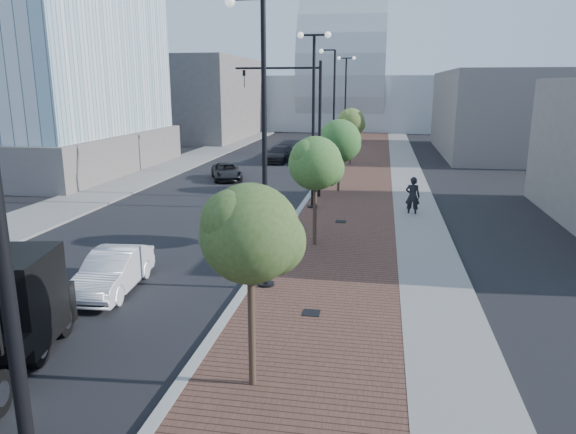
# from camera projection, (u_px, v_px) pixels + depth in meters

# --- Properties ---
(sidewalk) EXTENTS (7.00, 140.00, 0.12)m
(sidewalk) POSITION_uv_depth(u_px,v_px,m) (373.00, 164.00, 46.13)
(sidewalk) COLOR #4C2D23
(sidewalk) RESTS_ON ground
(concrete_strip) EXTENTS (2.40, 140.00, 0.13)m
(concrete_strip) POSITION_uv_depth(u_px,v_px,m) (405.00, 164.00, 45.67)
(concrete_strip) COLOR slate
(concrete_strip) RESTS_ON ground
(curb) EXTENTS (0.30, 140.00, 0.14)m
(curb) POSITION_uv_depth(u_px,v_px,m) (332.00, 163.00, 46.72)
(curb) COLOR gray
(curb) RESTS_ON ground
(west_sidewalk) EXTENTS (4.00, 140.00, 0.12)m
(west_sidewalk) POSITION_uv_depth(u_px,v_px,m) (190.00, 159.00, 48.90)
(west_sidewalk) COLOR slate
(west_sidewalk) RESTS_ON ground
(white_sedan) EXTENTS (1.80, 4.24, 1.36)m
(white_sedan) POSITION_uv_depth(u_px,v_px,m) (113.00, 271.00, 17.57)
(white_sedan) COLOR silver
(white_sedan) RESTS_ON ground
(dark_car_mid) EXTENTS (3.38, 4.65, 1.18)m
(dark_car_mid) POSITION_uv_depth(u_px,v_px,m) (227.00, 172.00, 38.51)
(dark_car_mid) COLOR black
(dark_car_mid) RESTS_ON ground
(dark_car_far) EXTENTS (2.69, 5.04, 1.39)m
(dark_car_far) POSITION_uv_depth(u_px,v_px,m) (280.00, 154.00, 47.37)
(dark_car_far) COLOR black
(dark_car_far) RESTS_ON ground
(pedestrian) EXTENTS (0.82, 0.60, 2.06)m
(pedestrian) POSITION_uv_depth(u_px,v_px,m) (413.00, 196.00, 27.70)
(pedestrian) COLOR black
(pedestrian) RESTS_ON ground
(streetlight_0) EXTENTS (1.72, 0.56, 9.28)m
(streetlight_0) POSITION_uv_depth(u_px,v_px,m) (5.00, 272.00, 5.31)
(streetlight_0) COLOR black
(streetlight_0) RESTS_ON ground
(streetlight_1) EXTENTS (1.44, 0.56, 9.21)m
(streetlight_1) POSITION_uv_depth(u_px,v_px,m) (261.00, 159.00, 16.92)
(streetlight_1) COLOR black
(streetlight_1) RESTS_ON ground
(streetlight_2) EXTENTS (1.72, 0.56, 9.28)m
(streetlight_2) POSITION_uv_depth(u_px,v_px,m) (313.00, 120.00, 28.26)
(streetlight_2) COLOR black
(streetlight_2) RESTS_ON ground
(streetlight_3) EXTENTS (1.44, 0.56, 9.21)m
(streetlight_3) POSITION_uv_depth(u_px,v_px,m) (332.00, 117.00, 39.87)
(streetlight_3) COLOR black
(streetlight_3) RESTS_ON ground
(streetlight_4) EXTENTS (1.72, 0.56, 9.28)m
(streetlight_4) POSITION_uv_depth(u_px,v_px,m) (345.00, 105.00, 51.22)
(streetlight_4) COLOR black
(streetlight_4) RESTS_ON ground
(traffic_mast) EXTENTS (5.09, 0.20, 8.00)m
(traffic_mast) POSITION_uv_depth(u_px,v_px,m) (305.00, 114.00, 31.25)
(traffic_mast) COLOR black
(traffic_mast) RESTS_ON ground
(tree_0) EXTENTS (2.21, 2.13, 4.68)m
(tree_0) POSITION_uv_depth(u_px,v_px,m) (252.00, 234.00, 11.19)
(tree_0) COLOR #382619
(tree_0) RESTS_ON ground
(tree_1) EXTENTS (2.27, 2.20, 4.65)m
(tree_1) POSITION_uv_depth(u_px,v_px,m) (317.00, 164.00, 21.73)
(tree_1) COLOR #382619
(tree_1) RESTS_ON ground
(tree_2) EXTENTS (2.72, 2.72, 4.61)m
(tree_2) POSITION_uv_depth(u_px,v_px,m) (340.00, 141.00, 33.27)
(tree_2) COLOR #382619
(tree_2) RESTS_ON ground
(tree_3) EXTENTS (2.32, 2.26, 4.81)m
(tree_3) POSITION_uv_depth(u_px,v_px,m) (352.00, 122.00, 44.65)
(tree_3) COLOR #382619
(tree_3) RESTS_ON ground
(tower_podium) EXTENTS (19.00, 19.00, 3.00)m
(tower_podium) POSITION_uv_depth(u_px,v_px,m) (24.00, 151.00, 42.76)
(tower_podium) COLOR #655F5B
(tower_podium) RESTS_ON ground
(convention_center) EXTENTS (50.00, 30.00, 50.00)m
(convention_center) POSITION_uv_depth(u_px,v_px,m) (346.00, 89.00, 88.67)
(convention_center) COLOR #A8AFB2
(convention_center) RESTS_ON ground
(commercial_block_nw) EXTENTS (14.00, 20.00, 10.00)m
(commercial_block_nw) POSITION_uv_depth(u_px,v_px,m) (191.00, 99.00, 68.03)
(commercial_block_nw) COLOR #605A56
(commercial_block_nw) RESTS_ON ground
(commercial_block_ne) EXTENTS (12.00, 22.00, 8.00)m
(commercial_block_ne) POSITION_uv_depth(u_px,v_px,m) (505.00, 113.00, 52.65)
(commercial_block_ne) COLOR slate
(commercial_block_ne) RESTS_ON ground
(utility_cover_1) EXTENTS (0.50, 0.50, 0.02)m
(utility_cover_1) POSITION_uv_depth(u_px,v_px,m) (311.00, 313.00, 15.69)
(utility_cover_1) COLOR black
(utility_cover_1) RESTS_ON sidewalk
(utility_cover_2) EXTENTS (0.50, 0.50, 0.02)m
(utility_cover_2) POSITION_uv_depth(u_px,v_px,m) (341.00, 222.00, 26.21)
(utility_cover_2) COLOR black
(utility_cover_2) RESTS_ON sidewalk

